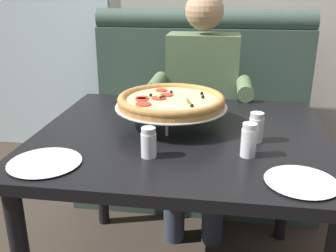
{
  "coord_description": "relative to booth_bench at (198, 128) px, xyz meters",
  "views": [
    {
      "loc": [
        0.15,
        -1.37,
        1.27
      ],
      "look_at": [
        -0.05,
        -0.02,
        0.77
      ],
      "focal_mm": 40.71,
      "sensor_mm": 36.0,
      "label": 1
    }
  ],
  "objects": [
    {
      "name": "shaker_parmesan",
      "position": [
        -0.09,
        -1.19,
        0.38
      ],
      "size": [
        0.05,
        0.05,
        0.1
      ],
      "color": "white",
      "rests_on": "dining_table"
    },
    {
      "name": "patio_chair",
      "position": [
        -1.26,
        1.38,
        0.13
      ],
      "size": [
        0.43,
        0.43,
        0.86
      ],
      "color": "black",
      "rests_on": "ground_plane"
    },
    {
      "name": "plate_near_right",
      "position": [
        0.38,
        -1.31,
        0.35
      ],
      "size": [
        0.21,
        0.21,
        0.02
      ],
      "color": "white",
      "rests_on": "dining_table"
    },
    {
      "name": "dining_table",
      "position": [
        0.0,
        -0.96,
        0.25
      ],
      "size": [
        1.11,
        0.97,
        0.74
      ],
      "color": "black",
      "rests_on": "ground_plane"
    },
    {
      "name": "shaker_pepper_flakes",
      "position": [
        0.27,
        -1.01,
        0.39
      ],
      "size": [
        0.05,
        0.05,
        0.11
      ],
      "color": "white",
      "rests_on": "dining_table"
    },
    {
      "name": "booth_bench",
      "position": [
        0.0,
        0.0,
        0.0
      ],
      "size": [
        1.43,
        0.78,
        1.13
      ],
      "color": "#384C42",
      "rests_on": "ground_plane"
    },
    {
      "name": "shaker_oregano",
      "position": [
        0.24,
        -1.14,
        0.39
      ],
      "size": [
        0.05,
        0.05,
        0.11
      ],
      "color": "white",
      "rests_on": "dining_table"
    },
    {
      "name": "diner_main",
      "position": [
        0.03,
        -0.27,
        0.31
      ],
      "size": [
        0.54,
        0.64,
        1.27
      ],
      "color": "#2D3342",
      "rests_on": "ground_plane"
    },
    {
      "name": "plate_near_left",
      "position": [
        -0.4,
        -1.3,
        0.35
      ],
      "size": [
        0.23,
        0.23,
        0.02
      ],
      "color": "white",
      "rests_on": "dining_table"
    },
    {
      "name": "pizza",
      "position": [
        -0.05,
        -0.88,
        0.44
      ],
      "size": [
        0.45,
        0.45,
        0.13
      ],
      "color": "silver",
      "rests_on": "dining_table"
    }
  ]
}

